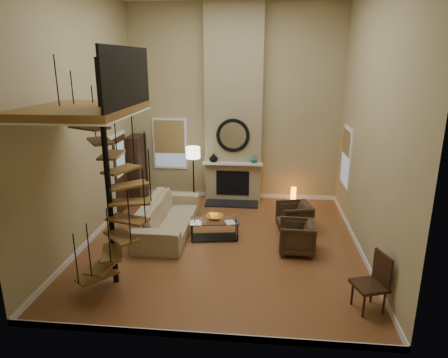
# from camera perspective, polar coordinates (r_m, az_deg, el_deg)

# --- Properties ---
(ground) EXTENTS (6.00, 6.50, 0.01)m
(ground) POSITION_cam_1_polar(r_m,az_deg,el_deg) (9.14, -0.26, -9.20)
(ground) COLOR #955C30
(ground) RESTS_ON ground
(back_wall) EXTENTS (6.00, 0.02, 5.50)m
(back_wall) POSITION_cam_1_polar(r_m,az_deg,el_deg) (11.53, 1.47, 10.51)
(back_wall) COLOR tan
(back_wall) RESTS_ON ground
(front_wall) EXTENTS (6.00, 0.02, 5.50)m
(front_wall) POSITION_cam_1_polar(r_m,az_deg,el_deg) (5.15, -4.14, 2.88)
(front_wall) COLOR tan
(front_wall) RESTS_ON ground
(left_wall) EXTENTS (0.02, 6.50, 5.50)m
(left_wall) POSITION_cam_1_polar(r_m,az_deg,el_deg) (9.13, -19.54, 7.98)
(left_wall) COLOR tan
(left_wall) RESTS_ON ground
(right_wall) EXTENTS (0.02, 6.50, 5.50)m
(right_wall) POSITION_cam_1_polar(r_m,az_deg,el_deg) (8.54, 20.34, 7.36)
(right_wall) COLOR tan
(right_wall) RESTS_ON ground
(baseboard_back) EXTENTS (6.00, 0.02, 0.12)m
(baseboard_back) POSITION_cam_1_polar(r_m,az_deg,el_deg) (12.10, 1.37, -2.27)
(baseboard_back) COLOR white
(baseboard_back) RESTS_ON ground
(baseboard_front) EXTENTS (6.00, 0.02, 0.12)m
(baseboard_front) POSITION_cam_1_polar(r_m,az_deg,el_deg) (6.36, -3.59, -21.37)
(baseboard_front) COLOR white
(baseboard_front) RESTS_ON ground
(baseboard_left) EXTENTS (0.02, 6.50, 0.12)m
(baseboard_left) POSITION_cam_1_polar(r_m,az_deg,el_deg) (9.86, -17.98, -7.64)
(baseboard_left) COLOR white
(baseboard_left) RESTS_ON ground
(baseboard_right) EXTENTS (0.02, 6.50, 0.12)m
(baseboard_right) POSITION_cam_1_polar(r_m,az_deg,el_deg) (9.31, 18.62, -9.18)
(baseboard_right) COLOR white
(baseboard_right) RESTS_ON ground
(chimney_breast) EXTENTS (1.60, 0.38, 5.50)m
(chimney_breast) POSITION_cam_1_polar(r_m,az_deg,el_deg) (11.34, 1.39, 10.41)
(chimney_breast) COLOR #968961
(chimney_breast) RESTS_ON ground
(hearth) EXTENTS (1.50, 0.60, 0.04)m
(hearth) POSITION_cam_1_polar(r_m,az_deg,el_deg) (11.49, 1.10, -3.53)
(hearth) COLOR black
(hearth) RESTS_ON ground
(firebox) EXTENTS (0.95, 0.02, 0.72)m
(firebox) POSITION_cam_1_polar(r_m,az_deg,el_deg) (11.59, 1.24, -0.58)
(firebox) COLOR black
(firebox) RESTS_ON chimney_breast
(mantel) EXTENTS (1.70, 0.18, 0.06)m
(mantel) POSITION_cam_1_polar(r_m,az_deg,el_deg) (11.35, 1.22, 2.20)
(mantel) COLOR white
(mantel) RESTS_ON chimney_breast
(mirror_frame) EXTENTS (0.94, 0.10, 0.94)m
(mirror_frame) POSITION_cam_1_polar(r_m,az_deg,el_deg) (11.24, 1.27, 6.23)
(mirror_frame) COLOR black
(mirror_frame) RESTS_ON chimney_breast
(mirror_disc) EXTENTS (0.80, 0.01, 0.80)m
(mirror_disc) POSITION_cam_1_polar(r_m,az_deg,el_deg) (11.25, 1.28, 6.24)
(mirror_disc) COLOR white
(mirror_disc) RESTS_ON chimney_breast
(vase_left) EXTENTS (0.24, 0.24, 0.25)m
(vase_left) POSITION_cam_1_polar(r_m,az_deg,el_deg) (11.41, -1.51, 3.07)
(vase_left) COLOR black
(vase_left) RESTS_ON mantel
(vase_right) EXTENTS (0.20, 0.20, 0.21)m
(vase_right) POSITION_cam_1_polar(r_m,az_deg,el_deg) (11.33, 4.28, 2.83)
(vase_right) COLOR #1C625A
(vase_right) RESTS_ON mantel
(window_back) EXTENTS (1.02, 0.06, 1.52)m
(window_back) POSITION_cam_1_polar(r_m,az_deg,el_deg) (11.97, -7.73, 5.12)
(window_back) COLOR white
(window_back) RESTS_ON back_wall
(window_right) EXTENTS (0.06, 1.02, 1.52)m
(window_right) POSITION_cam_1_polar(r_m,az_deg,el_deg) (10.65, 17.06, 3.15)
(window_right) COLOR white
(window_right) RESTS_ON right_wall
(entry_door) EXTENTS (0.10, 1.05, 2.16)m
(entry_door) POSITION_cam_1_polar(r_m,az_deg,el_deg) (11.08, -14.62, 0.76)
(entry_door) COLOR white
(entry_door) RESTS_ON ground
(loft) EXTENTS (1.70, 2.20, 1.09)m
(loft) POSITION_cam_1_polar(r_m,az_deg,el_deg) (7.06, -18.95, 9.74)
(loft) COLOR brown
(loft) RESTS_ON left_wall
(spiral_stair) EXTENTS (1.47, 1.47, 4.06)m
(spiral_stair) POSITION_cam_1_polar(r_m,az_deg,el_deg) (7.26, -15.97, -1.61)
(spiral_stair) COLOR black
(spiral_stair) RESTS_ON ground
(hutch) EXTENTS (0.40, 0.84, 1.88)m
(hutch) POSITION_cam_1_polar(r_m,az_deg,el_deg) (11.98, -12.32, 1.60)
(hutch) COLOR #321C10
(hutch) RESTS_ON ground
(sofa) EXTENTS (1.08, 2.76, 0.81)m
(sofa) POSITION_cam_1_polar(r_m,az_deg,el_deg) (9.67, -7.99, -5.28)
(sofa) COLOR tan
(sofa) RESTS_ON ground
(armchair_near) EXTENTS (0.91, 0.90, 0.69)m
(armchair_near) POSITION_cam_1_polar(r_m,az_deg,el_deg) (9.81, 10.35, -5.31)
(armchair_near) COLOR #3D2C1C
(armchair_near) RESTS_ON ground
(armchair_far) EXTENTS (0.79, 0.77, 0.69)m
(armchair_far) POSITION_cam_1_polar(r_m,az_deg,el_deg) (8.74, 10.81, -8.16)
(armchair_far) COLOR #3D2C1C
(armchair_far) RESTS_ON ground
(coffee_table) EXTENTS (1.20, 0.73, 0.43)m
(coffee_table) POSITION_cam_1_polar(r_m,az_deg,el_deg) (9.27, -1.37, -6.83)
(coffee_table) COLOR silver
(coffee_table) RESTS_ON ground
(bowl) EXTENTS (0.41, 0.41, 0.10)m
(bowl) POSITION_cam_1_polar(r_m,az_deg,el_deg) (9.24, -1.34, -5.49)
(bowl) COLOR orange
(bowl) RESTS_ON coffee_table
(book) EXTENTS (0.28, 0.32, 0.03)m
(book) POSITION_cam_1_polar(r_m,az_deg,el_deg) (9.03, 0.72, -6.26)
(book) COLOR gray
(book) RESTS_ON coffee_table
(floor_lamp) EXTENTS (0.39, 0.39, 1.71)m
(floor_lamp) POSITION_cam_1_polar(r_m,az_deg,el_deg) (10.99, -4.43, 3.09)
(floor_lamp) COLOR black
(floor_lamp) RESTS_ON ground
(accent_lamp) EXTENTS (0.15, 0.15, 0.53)m
(accent_lamp) POSITION_cam_1_polar(r_m,az_deg,el_deg) (11.54, 9.84, -2.46)
(accent_lamp) COLOR orange
(accent_lamp) RESTS_ON ground
(side_chair) EXTENTS (0.62, 0.62, 1.01)m
(side_chair) POSITION_cam_1_polar(r_m,az_deg,el_deg) (7.15, 20.68, -13.37)
(side_chair) COLOR #321C10
(side_chair) RESTS_ON ground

